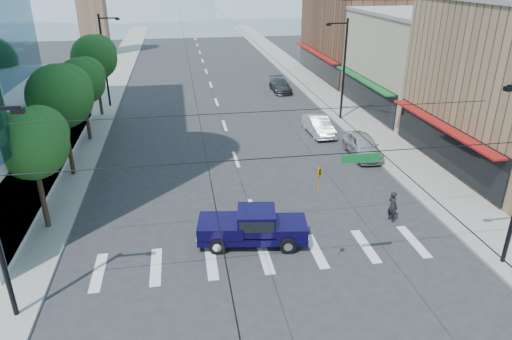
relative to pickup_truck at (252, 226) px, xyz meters
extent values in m
plane|color=#28282B|center=(0.61, -2.79, -0.98)|extent=(160.00, 160.00, 0.00)
cube|color=gray|center=(-11.39, 37.21, -0.90)|extent=(4.00, 120.00, 0.15)
cube|color=gray|center=(12.61, 37.21, -0.90)|extent=(4.00, 120.00, 0.15)
cube|color=tan|center=(20.61, 21.21, 3.52)|extent=(12.00, 14.00, 9.00)
cube|color=brown|center=(20.61, 37.21, 4.02)|extent=(12.00, 18.00, 10.00)
cylinder|color=black|center=(-10.59, 3.21, 1.30)|extent=(0.28, 0.28, 4.55)
sphere|color=#1D4B19|center=(-10.59, 3.21, 3.90)|extent=(3.64, 3.64, 3.64)
sphere|color=#1D4B19|center=(-10.19, 3.51, 4.30)|extent=(2.86, 2.86, 2.86)
cylinder|color=black|center=(-10.59, 10.21, 1.58)|extent=(0.28, 0.28, 5.11)
sphere|color=#1D4B19|center=(-10.59, 10.21, 4.50)|extent=(4.09, 4.09, 4.09)
sphere|color=#1D4B19|center=(-10.19, 10.51, 4.90)|extent=(3.21, 3.21, 3.21)
cylinder|color=black|center=(-10.59, 17.21, 1.30)|extent=(0.28, 0.28, 4.55)
sphere|color=#1D4B19|center=(-10.59, 17.21, 3.90)|extent=(3.64, 3.64, 3.64)
sphere|color=#1D4B19|center=(-10.19, 17.51, 4.30)|extent=(2.86, 2.86, 2.86)
cylinder|color=black|center=(-10.59, 24.21, 1.58)|extent=(0.28, 0.28, 5.11)
sphere|color=#1D4B19|center=(-10.59, 24.21, 4.50)|extent=(4.09, 4.09, 4.09)
sphere|color=#1D4B19|center=(-10.19, 24.51, 4.90)|extent=(3.21, 3.21, 3.21)
cylinder|color=black|center=(0.61, -3.79, 5.22)|extent=(21.60, 0.04, 0.04)
imported|color=gold|center=(2.11, -3.79, 4.17)|extent=(0.16, 0.20, 1.00)
cube|color=#0C6626|center=(3.81, -3.79, 4.97)|extent=(1.60, 0.06, 0.35)
cylinder|color=black|center=(-10.19, 27.21, 3.52)|extent=(0.20, 0.20, 9.00)
cube|color=black|center=(-9.29, 27.21, 7.62)|extent=(1.80, 0.12, 0.12)
cube|color=black|center=(-8.49, 27.21, 7.52)|extent=(0.40, 0.25, 0.18)
cylinder|color=black|center=(11.41, 19.21, 3.52)|extent=(0.20, 0.20, 9.00)
cube|color=black|center=(10.51, 19.21, 7.62)|extent=(1.80, 0.12, 0.12)
cube|color=black|center=(9.71, 19.21, 7.52)|extent=(0.40, 0.25, 0.18)
cube|color=#0B0633|center=(0.02, 0.00, -0.43)|extent=(5.67, 2.77, 0.35)
cube|color=#0B0633|center=(1.93, -0.29, -0.04)|extent=(1.85, 2.09, 0.54)
cube|color=#0B0633|center=(0.22, -0.03, 0.36)|extent=(2.13, 2.09, 1.09)
cube|color=black|center=(0.22, -0.03, 0.45)|extent=(1.94, 2.09, 0.59)
cube|color=#0B0633|center=(-1.54, 0.23, 0.01)|extent=(2.54, 2.30, 0.64)
cube|color=silver|center=(2.71, -0.41, -0.43)|extent=(0.40, 1.87, 0.35)
cube|color=silver|center=(-2.67, 0.41, -0.43)|extent=(0.40, 1.87, 0.30)
cylinder|color=black|center=(1.59, -1.19, -0.56)|extent=(0.87, 0.42, 0.83)
cylinder|color=black|center=(1.87, 0.66, -0.56)|extent=(0.87, 0.42, 0.83)
cylinder|color=black|center=(-1.83, -0.67, -0.56)|extent=(0.87, 0.42, 0.83)
cylinder|color=black|center=(-1.55, 1.19, -0.56)|extent=(0.87, 0.42, 0.83)
imported|color=black|center=(7.99, 0.93, -0.09)|extent=(0.59, 0.75, 1.78)
imported|color=#AEAEB3|center=(10.01, 10.35, -0.15)|extent=(2.15, 4.93, 1.65)
imported|color=white|center=(8.21, 15.65, -0.22)|extent=(1.78, 4.68, 1.52)
imported|color=#343437|center=(8.21, 30.56, -0.28)|extent=(2.00, 4.83, 1.40)
camera|label=1|loc=(-3.12, -19.59, 11.84)|focal=32.00mm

